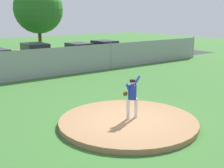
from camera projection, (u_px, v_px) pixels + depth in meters
The scene contains 10 objects.
ground_plane at pixel (56, 92), 16.08m from camera, with size 80.00×80.00×0.00m, color #386B2D.
asphalt_strip at pixel (5, 70), 22.68m from camera, with size 44.00×7.00×0.01m, color #2B2B2D.
pitchers_mound at pixel (128, 122), 11.41m from camera, with size 5.29×5.29×0.20m, color #99704C.
pitcher_youth at pixel (132, 95), 11.30m from camera, with size 0.78×0.32×1.64m.
baseball at pixel (128, 111), 12.18m from camera, with size 0.07×0.07×0.07m, color white.
chainlink_fence at pixel (27, 65), 18.96m from camera, with size 33.53×0.07×2.04m.
parked_car_white at pixel (105, 50), 28.18m from camera, with size 2.04×4.08×1.71m.
parked_car_slate at pixel (79, 52), 26.84m from camera, with size 1.94×4.13×1.61m.
parked_car_silver at pixel (35, 55), 24.34m from camera, with size 2.22×4.71×1.83m.
tree_slender_far at pixel (38, 9), 31.96m from camera, with size 5.27×5.27×7.32m.
Camera 1 is at (-7.01, -8.21, 4.11)m, focal length 47.71 mm.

